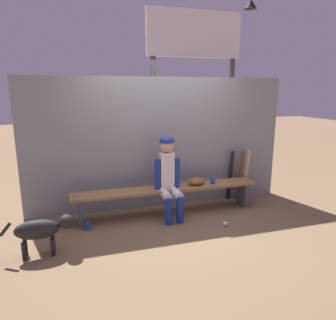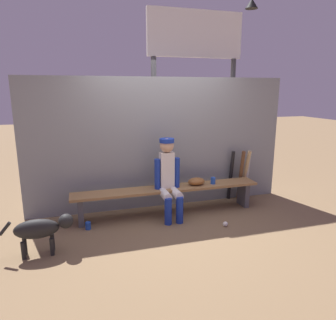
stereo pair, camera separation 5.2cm
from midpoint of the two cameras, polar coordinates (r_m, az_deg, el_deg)
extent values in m
plane|color=brown|center=(5.10, -0.30, -9.90)|extent=(30.00, 30.00, 0.00)
cube|color=gray|center=(5.17, -1.62, 3.02)|extent=(4.43, 0.03, 2.18)
cube|color=olive|center=(4.95, -0.30, -5.31)|extent=(3.03, 0.36, 0.04)
cube|color=#4C4C51|center=(4.84, -16.15, -9.12)|extent=(0.08, 0.29, 0.41)
cube|color=#4C4C51|center=(5.55, 13.38, -6.08)|extent=(0.08, 0.29, 0.41)
cube|color=silver|center=(4.86, -0.52, -1.90)|extent=(0.22, 0.13, 0.57)
sphere|color=tan|center=(4.77, -0.53, 2.71)|extent=(0.22, 0.22, 0.22)
cylinder|color=#193399|center=(4.76, -0.54, 3.62)|extent=(0.23, 0.23, 0.06)
cylinder|color=silver|center=(4.75, -0.91, -6.35)|extent=(0.13, 0.38, 0.13)
cylinder|color=#193399|center=(4.66, -0.24, -9.47)|extent=(0.11, 0.11, 0.41)
cylinder|color=#193399|center=(4.81, -2.28, -2.67)|extent=(0.09, 0.09, 0.49)
cylinder|color=silver|center=(4.80, 1.17, -6.14)|extent=(0.13, 0.38, 0.13)
cylinder|color=#193399|center=(4.71, 1.89, -9.22)|extent=(0.11, 0.11, 0.41)
cylinder|color=#193399|center=(4.90, 1.34, -2.38)|extent=(0.09, 0.09, 0.49)
ellipsoid|color=brown|center=(5.08, 4.96, -3.93)|extent=(0.28, 0.20, 0.12)
cylinder|color=black|center=(5.71, 11.17, -2.79)|extent=(0.09, 0.17, 0.91)
cylinder|color=brown|center=(5.70, 12.94, -2.79)|extent=(0.11, 0.26, 0.93)
cylinder|color=tan|center=(5.78, 13.64, -2.63)|extent=(0.09, 0.28, 0.93)
cylinder|color=#B7B7BC|center=(5.83, 13.98, -2.62)|extent=(0.09, 0.17, 0.91)
sphere|color=white|center=(4.73, 10.28, -11.52)|extent=(0.07, 0.07, 0.07)
cylinder|color=#1E47AD|center=(4.70, -14.84, -11.73)|extent=(0.08, 0.08, 0.11)
cylinder|color=#1E47AD|center=(5.16, 8.00, -3.78)|extent=(0.08, 0.08, 0.11)
cylinder|color=#3F3F42|center=(5.90, -2.95, 6.13)|extent=(0.10, 0.10, 2.56)
cylinder|color=#3F3F42|center=(6.48, 11.11, 6.52)|extent=(0.10, 0.10, 2.56)
cube|color=white|center=(6.19, 4.70, 22.23)|extent=(1.85, 0.08, 0.84)
cone|color=black|center=(6.68, 14.78, 26.17)|extent=(0.24, 0.24, 0.18)
ellipsoid|color=black|center=(4.11, -23.38, -11.73)|extent=(0.52, 0.20, 0.24)
sphere|color=black|center=(4.05, -18.61, -10.72)|extent=(0.18, 0.18, 0.18)
cylinder|color=black|center=(4.15, -28.20, -11.25)|extent=(0.15, 0.04, 0.16)
cylinder|color=black|center=(4.24, -20.81, -14.13)|extent=(0.05, 0.05, 0.22)
cylinder|color=black|center=(4.13, -20.90, -14.88)|extent=(0.05, 0.05, 0.22)
cylinder|color=black|center=(4.28, -25.21, -14.29)|extent=(0.05, 0.05, 0.22)
cylinder|color=black|center=(4.17, -25.43, -15.03)|extent=(0.05, 0.05, 0.22)
camera|label=1|loc=(0.03, -90.31, -0.07)|focal=32.96mm
camera|label=2|loc=(0.03, 89.69, 0.07)|focal=32.96mm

